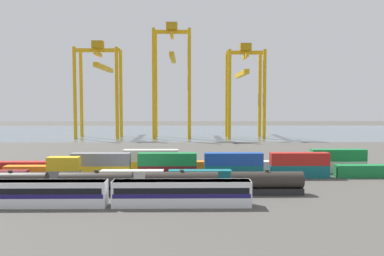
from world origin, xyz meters
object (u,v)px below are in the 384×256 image
at_px(shipping_container_4, 200,177).
at_px(shipping_container_18, 25,167).
at_px(freight_tank_row, 139,183).
at_px(gantry_crane_east, 244,81).
at_px(shipping_container_24, 338,167).
at_px(shipping_container_13, 299,171).
at_px(gantry_crane_west, 100,78).
at_px(passenger_train, 110,192).
at_px(gantry_crane_central, 172,70).

relative_size(shipping_container_4, shipping_container_18, 1.00).
bearing_deg(freight_tank_row, gantry_crane_east, 73.28).
bearing_deg(gantry_crane_east, shipping_container_24, -85.04).
height_order(shipping_container_4, shipping_container_18, same).
xyz_separation_m(shipping_container_4, shipping_container_13, (20.91, 5.83, 0.00)).
relative_size(shipping_container_24, gantry_crane_east, 0.29).
distance_m(shipping_container_13, gantry_crane_west, 118.67).
height_order(shipping_container_4, gantry_crane_east, gantry_crane_east).
bearing_deg(shipping_container_18, gantry_crane_west, 91.77).
relative_size(freight_tank_row, gantry_crane_west, 1.32).
distance_m(shipping_container_4, gantry_crane_east, 108.94).
distance_m(passenger_train, shipping_container_24, 53.74).
height_order(freight_tank_row, shipping_container_4, freight_tank_row).
bearing_deg(shipping_container_4, gantry_crane_east, 77.34).
xyz_separation_m(passenger_train, shipping_container_24, (45.49, 28.61, -0.84)).
relative_size(shipping_container_24, gantry_crane_central, 0.24).
bearing_deg(gantry_crane_west, shipping_container_18, -88.23).
distance_m(shipping_container_13, gantry_crane_east, 100.78).
bearing_deg(gantry_crane_east, freight_tank_row, -106.72).
bearing_deg(shipping_container_13, gantry_crane_west, 122.37).
xyz_separation_m(freight_tank_row, gantry_crane_central, (1.69, 112.19, 28.11)).
height_order(shipping_container_24, gantry_crane_west, gantry_crane_west).
xyz_separation_m(passenger_train, gantry_crane_central, (5.26, 119.90, 27.94)).
distance_m(shipping_container_4, gantry_crane_west, 114.44).
xyz_separation_m(shipping_container_18, shipping_container_24, (69.63, 0.00, 0.00)).
distance_m(shipping_container_4, shipping_container_18, 40.08).
bearing_deg(shipping_container_13, gantry_crane_central, 107.09).
relative_size(passenger_train, freight_tank_row, 0.76).
bearing_deg(shipping_container_24, freight_tank_row, -153.50).
distance_m(shipping_container_13, shipping_container_18, 59.55).
bearing_deg(passenger_train, shipping_container_4, 50.04).
relative_size(shipping_container_4, gantry_crane_central, 0.24).
bearing_deg(gantry_crane_central, gantry_crane_west, 178.45).
bearing_deg(shipping_container_13, gantry_crane_east, 88.61).
bearing_deg(shipping_container_18, shipping_container_24, 0.00).
xyz_separation_m(gantry_crane_central, gantry_crane_east, (32.24, 0.79, -4.99)).
height_order(shipping_container_18, shipping_container_24, same).
relative_size(shipping_container_24, gantry_crane_west, 0.29).
height_order(freight_tank_row, gantry_crane_central, gantry_crane_central).
distance_m(shipping_container_4, gantry_crane_central, 107.27).
height_order(passenger_train, gantry_crane_central, gantry_crane_central).
relative_size(passenger_train, shipping_container_13, 3.53).
height_order(shipping_container_4, shipping_container_24, same).
height_order(gantry_crane_west, gantry_crane_central, gantry_crane_central).
xyz_separation_m(freight_tank_row, gantry_crane_east, (33.94, 112.98, 23.12)).
bearing_deg(freight_tank_row, shipping_container_4, 40.98).
xyz_separation_m(gantry_crane_west, gantry_crane_central, (32.24, -0.87, 3.84)).
bearing_deg(shipping_container_13, shipping_container_18, 174.38).
distance_m(shipping_container_4, shipping_container_24, 33.38).
xyz_separation_m(passenger_train, shipping_container_4, (14.21, 16.96, -0.84)).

